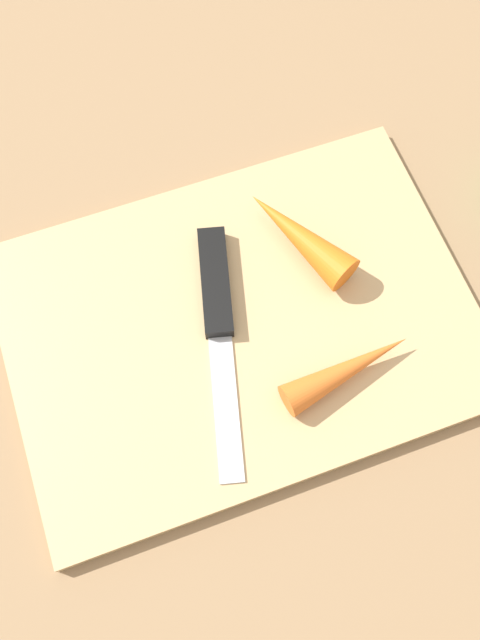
{
  "coord_description": "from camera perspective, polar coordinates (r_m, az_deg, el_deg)",
  "views": [
    {
      "loc": [
        0.06,
        0.18,
        0.49
      ],
      "look_at": [
        0.0,
        0.0,
        0.01
      ],
      "focal_mm": 37.29,
      "sensor_mm": 36.0,
      "label": 1
    }
  ],
  "objects": [
    {
      "name": "knife",
      "position": [
        0.52,
        -2.02,
        1.94
      ],
      "size": [
        0.07,
        0.2,
        0.01
      ],
      "rotation": [
        0.0,
        0.0,
        1.32
      ],
      "color": "#B7B7BC",
      "rests_on": "cutting_board"
    },
    {
      "name": "carrot_long",
      "position": [
        0.5,
        9.21,
        -4.22
      ],
      "size": [
        0.11,
        0.04,
        0.03
      ],
      "primitive_type": "cone",
      "rotation": [
        0.0,
        1.57,
        3.29
      ],
      "color": "orange",
      "rests_on": "cutting_board"
    },
    {
      "name": "carrot_short",
      "position": [
        0.53,
        5.01,
        7.28
      ],
      "size": [
        0.07,
        0.11,
        0.03
      ],
      "primitive_type": "cone",
      "rotation": [
        0.0,
        1.57,
        5.16
      ],
      "color": "orange",
      "rests_on": "cutting_board"
    },
    {
      "name": "cutting_board",
      "position": [
        0.52,
        0.0,
        -0.24
      ],
      "size": [
        0.36,
        0.26,
        0.01
      ],
      "primitive_type": "cube",
      "color": "tan",
      "rests_on": "ground_plane"
    },
    {
      "name": "ground_plane",
      "position": [
        0.53,
        0.0,
        -0.48
      ],
      "size": [
        1.4,
        1.4,
        0.0
      ],
      "primitive_type": "plane",
      "color": "#8C6D4C"
    }
  ]
}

